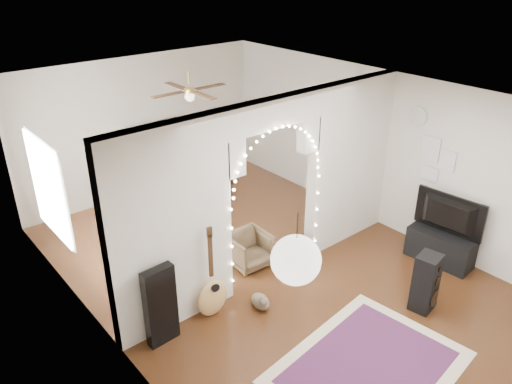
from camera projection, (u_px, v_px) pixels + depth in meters
floor at (271, 271)px, 7.60m from camera, size 7.50×7.50×0.00m
ceiling at (273, 98)px, 6.42m from camera, size 5.00×7.50×0.02m
wall_back at (143, 126)px, 9.59m from camera, size 5.00×0.02×2.70m
wall_left at (105, 255)px, 5.57m from camera, size 0.02×7.50×2.70m
wall_right at (382, 150)px, 8.46m from camera, size 0.02×7.50×2.70m
divider_wall at (272, 187)px, 6.98m from camera, size 5.00×0.20×2.70m
fairy_lights at (278, 182)px, 6.83m from camera, size 1.64×0.04×1.60m
window at (48, 189)px, 6.76m from camera, size 0.04×1.20×1.40m
wall_clock at (418, 116)px, 7.70m from camera, size 0.03×0.31×0.31m
picture_frames at (435, 160)px, 7.69m from camera, size 0.02×0.50×0.70m
paper_lantern at (296, 260)px, 3.87m from camera, size 0.40×0.40×0.40m
ceiling_fan at (189, 90)px, 7.93m from camera, size 1.10×1.10×0.30m
area_rug at (369, 367)px, 5.85m from camera, size 2.38×1.90×0.02m
guitar_case at (160, 306)px, 6.03m from camera, size 0.42×0.16×1.07m
acoustic_guitar at (212, 284)px, 6.49m from camera, size 0.48×0.26×1.14m
tabby_cat at (261, 301)px, 6.75m from camera, size 0.30×0.46×0.31m
floor_speaker at (426, 283)px, 6.65m from camera, size 0.37×0.34×0.84m
media_console at (440, 248)px, 7.74m from camera, size 0.48×1.03×0.50m
tv at (446, 216)px, 7.50m from camera, size 0.23×1.08×0.62m
bookcase at (158, 160)px, 9.77m from camera, size 1.42×0.61×1.42m
dining_table at (173, 158)px, 9.90m from camera, size 1.30×0.95×0.76m
flower_vase at (173, 150)px, 9.83m from camera, size 0.21×0.21×0.19m
dining_chair_left at (172, 226)px, 8.35m from camera, size 0.66×0.67×0.48m
dining_chair_right at (249, 250)px, 7.65m from camera, size 0.61×0.63×0.55m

